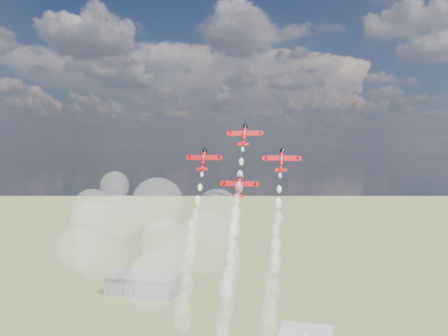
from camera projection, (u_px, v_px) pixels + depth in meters
The scene contains 10 objects.
hangar at pixel (144, 284), 343.68m from camera, with size 50.00×28.00×13.00m.
plane_lead at pixel (244, 135), 157.21m from camera, with size 10.93×5.51×7.23m.
plane_left at pixel (204, 159), 156.91m from camera, with size 10.93×5.51×7.23m.
plane_right at pixel (282, 160), 150.44m from camera, with size 10.93×5.51×7.23m.
plane_slot at pixel (239, 186), 150.15m from camera, with size 10.93×5.51×7.23m.
smoke_trail_lead at pixel (231, 256), 141.25m from camera, with size 6.07×23.61×43.88m.
smoke_trail_left at pixel (186, 284), 140.63m from camera, with size 6.05×23.96×43.34m.
smoke_trail_right at pixel (272, 292), 134.30m from camera, with size 5.47×23.29×43.83m.
smoke_trail_slot at pixel (224, 320), 134.12m from camera, with size 5.59×23.39×43.85m.
drifted_smoke_cloud at pixel (147, 243), 172.27m from camera, with size 65.93×35.15×49.26m.
Camera 1 is at (21.04, -133.95, 107.01)m, focal length 38.00 mm.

